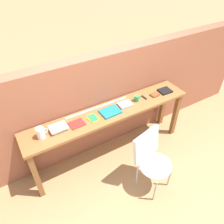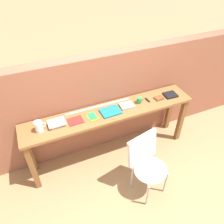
{
  "view_description": "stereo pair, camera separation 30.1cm",
  "coord_description": "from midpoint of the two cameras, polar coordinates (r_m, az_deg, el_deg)",
  "views": [
    {
      "loc": [
        -1.19,
        -1.75,
        2.81
      ],
      "look_at": [
        0.0,
        0.25,
        0.9
      ],
      "focal_mm": 35.0,
      "sensor_mm": 36.0,
      "label": 1
    },
    {
      "loc": [
        -0.93,
        -1.89,
        2.81
      ],
      "look_at": [
        0.0,
        0.25,
        0.9
      ],
      "focal_mm": 35.0,
      "sensor_mm": 36.0,
      "label": 2
    }
  ],
  "objects": [
    {
      "name": "ground_plane",
      "position": [
        3.51,
        4.2,
        -13.99
      ],
      "size": [
        40.0,
        40.0,
        0.0
      ],
      "primitive_type": "plane",
      "color": "tan"
    },
    {
      "name": "brick_wall_back",
      "position": [
        3.35,
        -0.08,
        2.38
      ],
      "size": [
        6.0,
        0.2,
        1.59
      ],
      "primitive_type": "cube",
      "color": "#9E5B42",
      "rests_on": "ground"
    },
    {
      "name": "sideboard",
      "position": [
        3.15,
        2.37,
        -1.84
      ],
      "size": [
        2.5,
        0.44,
        0.88
      ],
      "color": "#996033",
      "rests_on": "ground"
    },
    {
      "name": "chair_white_moulded",
      "position": [
        2.94,
        12.23,
        -12.9
      ],
      "size": [
        0.53,
        0.54,
        0.89
      ],
      "color": "white",
      "rests_on": "ground"
    },
    {
      "name": "pitcher_white",
      "position": [
        2.81,
        -15.71,
        -3.77
      ],
      "size": [
        0.14,
        0.1,
        0.18
      ],
      "color": "white",
      "rests_on": "sideboard"
    },
    {
      "name": "book_stack_leftmost",
      "position": [
        2.87,
        -11.34,
        -3.0
      ],
      "size": [
        0.22,
        0.16,
        0.06
      ],
      "color": "#9E9EA3",
      "rests_on": "sideboard"
    },
    {
      "name": "magazine_cycling",
      "position": [
        2.91,
        -6.6,
        -2.4
      ],
      "size": [
        0.2,
        0.16,
        0.01
      ],
      "primitive_type": "cube",
      "rotation": [
        0.0,
        0.0,
        0.03
      ],
      "color": "red",
      "rests_on": "sideboard"
    },
    {
      "name": "pamphlet_pile_colourful",
      "position": [
        2.95,
        -2.28,
        -1.42
      ],
      "size": [
        0.15,
        0.19,
        0.01
      ],
      "color": "#E5334C",
      "rests_on": "sideboard"
    },
    {
      "name": "book_open_centre",
      "position": [
        3.03,
        2.43,
        0.02
      ],
      "size": [
        0.28,
        0.22,
        0.02
      ],
      "primitive_type": "cube",
      "rotation": [
        0.0,
        0.0,
        0.04
      ],
      "color": "#19757A",
      "rests_on": "sideboard"
    },
    {
      "name": "book_grey_hardcover",
      "position": [
        3.15,
        6.64,
        1.58
      ],
      "size": [
        0.21,
        0.17,
        0.03
      ],
      "primitive_type": "cube",
      "rotation": [
        0.0,
        0.0,
        -0.05
      ],
      "color": "#9E9EA3",
      "rests_on": "sideboard"
    },
    {
      "name": "mug",
      "position": [
        3.23,
        9.83,
        2.93
      ],
      "size": [
        0.11,
        0.08,
        0.09
      ],
      "color": "#338C4C",
      "rests_on": "sideboard"
    },
    {
      "name": "multitool_folded",
      "position": [
        3.32,
        11.84,
        2.99
      ],
      "size": [
        0.03,
        0.11,
        0.02
      ],
      "primitive_type": "cube",
      "rotation": [
        0.0,
        0.0,
        0.06
      ],
      "color": "black",
      "rests_on": "sideboard"
    },
    {
      "name": "leather_journal_brown",
      "position": [
        3.39,
        14.66,
        3.45
      ],
      "size": [
        0.14,
        0.11,
        0.02
      ],
      "primitive_type": "cube",
      "rotation": [
        0.0,
        0.0,
        0.09
      ],
      "color": "brown",
      "rests_on": "sideboard"
    },
    {
      "name": "book_repair_rightmost",
      "position": [
        3.51,
        17.4,
        4.21
      ],
      "size": [
        0.2,
        0.18,
        0.03
      ],
      "primitive_type": "cube",
      "rotation": [
        0.0,
        0.0,
        -0.05
      ],
      "color": "black",
      "rests_on": "sideboard"
    },
    {
      "name": "ruler_metal_back_edge",
      "position": [
        3.14,
        -0.75,
        1.44
      ],
      "size": [
        0.98,
        0.03,
        0.0
      ],
      "primitive_type": "cube",
      "color": "silver",
      "rests_on": "sideboard"
    }
  ]
}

